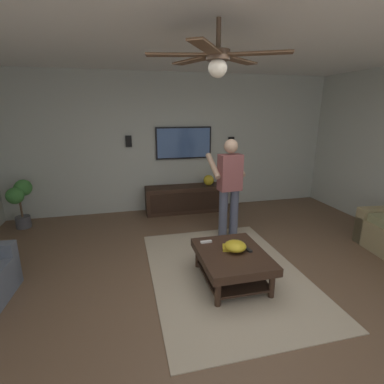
% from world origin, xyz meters
% --- Properties ---
extents(ground_plane, '(8.11, 8.11, 0.00)m').
position_xyz_m(ground_plane, '(0.00, 0.00, 0.00)').
color(ground_plane, brown).
extents(wall_back_tv, '(0.10, 6.96, 2.80)m').
position_xyz_m(wall_back_tv, '(3.14, 0.00, 1.40)').
color(wall_back_tv, '#B2B7AD').
rests_on(wall_back_tv, ground).
extents(ceiling_slab, '(6.37, 6.96, 0.10)m').
position_xyz_m(ceiling_slab, '(0.00, 0.00, 2.85)').
color(ceiling_slab, white).
extents(area_rug, '(2.71, 1.92, 0.01)m').
position_xyz_m(area_rug, '(0.32, -0.13, 0.01)').
color(area_rug, tan).
rests_on(area_rug, ground).
extents(coffee_table, '(1.00, 0.80, 0.40)m').
position_xyz_m(coffee_table, '(0.12, -0.13, 0.30)').
color(coffee_table, '#332116').
rests_on(coffee_table, ground).
extents(media_console, '(0.45, 1.70, 0.55)m').
position_xyz_m(media_console, '(2.80, -0.16, 0.28)').
color(media_console, '#332116').
rests_on(media_console, ground).
extents(tv, '(0.05, 1.17, 0.66)m').
position_xyz_m(tv, '(3.04, -0.16, 1.42)').
color(tv, black).
extents(person_standing, '(0.57, 0.57, 1.64)m').
position_xyz_m(person_standing, '(1.40, -0.56, 0.93)').
color(person_standing, '#4C5166').
rests_on(person_standing, ground).
extents(potted_plant_tall, '(0.46, 0.39, 0.87)m').
position_xyz_m(potted_plant_tall, '(2.66, 2.92, 0.58)').
color(potted_plant_tall, '#4C4C51').
rests_on(potted_plant_tall, ground).
extents(bowl, '(0.27, 0.27, 0.12)m').
position_xyz_m(bowl, '(0.15, -0.18, 0.46)').
color(bowl, gold).
rests_on(bowl, coffee_table).
extents(remote_white, '(0.05, 0.15, 0.02)m').
position_xyz_m(remote_white, '(0.44, 0.10, 0.41)').
color(remote_white, white).
rests_on(remote_white, coffee_table).
extents(remote_black, '(0.16, 0.07, 0.02)m').
position_xyz_m(remote_black, '(0.12, -0.34, 0.41)').
color(remote_black, black).
rests_on(remote_black, coffee_table).
extents(book, '(0.22, 0.26, 0.04)m').
position_xyz_m(book, '(0.19, -0.15, 0.42)').
color(book, gold).
rests_on(book, coffee_table).
extents(vase_round, '(0.22, 0.22, 0.22)m').
position_xyz_m(vase_round, '(2.77, -0.63, 0.66)').
color(vase_round, gold).
rests_on(vase_round, media_console).
extents(wall_speaker_left, '(0.06, 0.12, 0.22)m').
position_xyz_m(wall_speaker_left, '(3.06, -1.22, 1.41)').
color(wall_speaker_left, black).
extents(wall_speaker_right, '(0.06, 0.12, 0.22)m').
position_xyz_m(wall_speaker_right, '(3.06, 0.96, 1.48)').
color(wall_speaker_right, black).
extents(ceiling_fan, '(1.11, 1.16, 0.46)m').
position_xyz_m(ceiling_fan, '(-0.34, 0.27, 2.48)').
color(ceiling_fan, '#4C3828').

